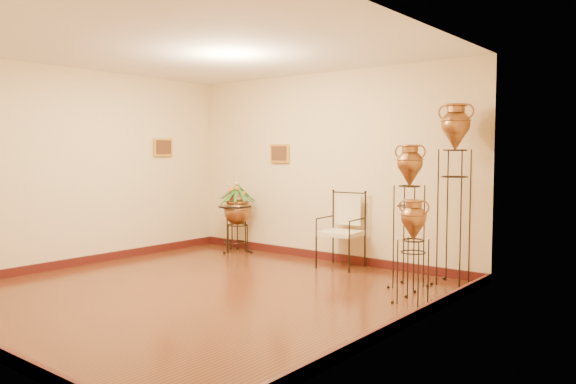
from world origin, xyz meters
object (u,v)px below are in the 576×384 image
Objects in this scene: armchair at (341,230)px; side_table at (235,227)px; amphora_tall at (454,192)px; amphora_mid at (409,215)px; planter_urn at (237,208)px.

side_table is at bearing 175.34° from armchair.
armchair is (-1.63, 0.00, -0.60)m from amphora_tall.
amphora_tall is 0.66m from amphora_mid.
amphora_tall is 3.76m from side_table.
amphora_tall reaches higher than armchair.
amphora_tall is at bearing -0.00° from planter_urn.
armchair is (2.00, 0.00, -0.18)m from planter_urn.
amphora_tall is 1.74m from armchair.
armchair is at bearing 180.00° from amphora_tall.
side_table is at bearing 179.99° from amphora_tall.
planter_urn is (-3.28, 0.49, -0.16)m from amphora_mid.
planter_urn is at bearing 175.37° from armchair.
amphora_mid is 3.32m from planter_urn.
amphora_mid reaches higher than armchair.
amphora_tall is 3.65m from planter_urn.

